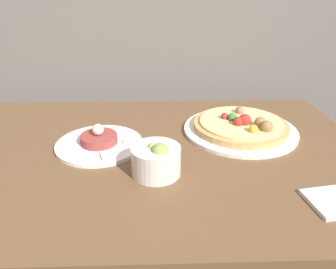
# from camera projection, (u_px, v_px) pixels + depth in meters

# --- Properties ---
(dining_table) EXTENTS (1.20, 0.72, 0.73)m
(dining_table) POSITION_uv_depth(u_px,v_px,m) (133.00, 187.00, 0.87)
(dining_table) COLOR brown
(dining_table) RESTS_ON ground_plane
(pizza_plate) EXTENTS (0.32, 0.32, 0.06)m
(pizza_plate) POSITION_uv_depth(u_px,v_px,m) (241.00, 127.00, 0.91)
(pizza_plate) COLOR white
(pizza_plate) RESTS_ON dining_table
(tartare_plate) EXTENTS (0.22, 0.22, 0.06)m
(tartare_plate) POSITION_uv_depth(u_px,v_px,m) (99.00, 142.00, 0.84)
(tartare_plate) COLOR white
(tartare_plate) RESTS_ON dining_table
(small_bowl) EXTENTS (0.11, 0.11, 0.08)m
(small_bowl) POSITION_uv_depth(u_px,v_px,m) (156.00, 159.00, 0.71)
(small_bowl) COLOR silver
(small_bowl) RESTS_ON dining_table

